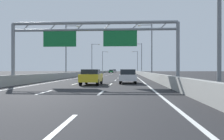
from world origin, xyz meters
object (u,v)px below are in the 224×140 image
at_px(yellow_car, 91,77).
at_px(black_car, 129,72).
at_px(sign_gantry, 93,36).
at_px(streetlamp_right_far, 141,57).
at_px(streetlamp_left_distant, 103,61).
at_px(streetlamp_right_distant, 137,61).
at_px(streetlamp_right_mid, 150,47).
at_px(streetlamp_left_far, 93,57).
at_px(red_car, 128,71).
at_px(silver_car, 114,71).
at_px(streetlamp_left_mid, 67,48).
at_px(white_car, 128,76).
at_px(blue_car, 128,73).
at_px(green_car, 111,71).

distance_m(yellow_car, black_car, 57.64).
bearing_deg(sign_gantry, streetlamp_right_far, 81.60).
distance_m(streetlamp_left_distant, black_car, 30.01).
bearing_deg(streetlamp_left_distant, streetlamp_right_distant, 0.00).
xyz_separation_m(streetlamp_right_mid, streetlamp_left_far, (-14.93, 32.16, 0.00)).
bearing_deg(streetlamp_right_mid, red_car, 93.20).
xyz_separation_m(streetlamp_right_mid, silver_car, (-11.28, 89.29, -4.61)).
xyz_separation_m(streetlamp_left_mid, streetlamp_right_mid, (14.93, 0.00, 0.00)).
relative_size(silver_car, red_car, 1.03).
bearing_deg(black_car, red_car, 90.70).
height_order(sign_gantry, streetlamp_left_mid, streetlamp_left_mid).
relative_size(streetlamp_left_far, streetlamp_right_distant, 1.00).
height_order(streetlamp_right_far, streetlamp_left_distant, same).
relative_size(streetlamp_right_far, white_car, 2.08).
xyz_separation_m(streetlamp_left_mid, silver_car, (3.65, 89.29, -4.61)).
relative_size(sign_gantry, blue_car, 3.88).
bearing_deg(white_car, streetlamp_left_distant, 97.58).
distance_m(streetlamp_left_distant, green_car, 6.65).
xyz_separation_m(streetlamp_right_mid, blue_car, (-4.05, 11.52, -4.63)).
relative_size(streetlamp_left_distant, yellow_car, 2.28).
bearing_deg(streetlamp_right_far, sign_gantry, -98.40).
height_order(white_car, yellow_car, white_car).
bearing_deg(blue_car, red_car, 90.04).
distance_m(streetlamp_right_far, white_car, 50.41).
height_order(blue_car, white_car, blue_car).
relative_size(blue_car, green_car, 0.96).
height_order(streetlamp_right_mid, yellow_car, streetlamp_right_mid).
bearing_deg(streetlamp_right_far, streetlamp_left_distant, 114.91).
xyz_separation_m(streetlamp_right_mid, green_car, (-11.14, 61.44, -4.65)).
xyz_separation_m(blue_car, red_car, (-0.04, 61.72, 0.00)).
relative_size(blue_car, red_car, 1.00).
bearing_deg(red_car, streetlamp_right_far, -84.31).
height_order(streetlamp_left_distant, blue_car, streetlamp_left_distant).
distance_m(streetlamp_left_mid, silver_car, 89.48).
xyz_separation_m(streetlamp_right_mid, yellow_car, (-7.47, -20.61, -4.63)).
bearing_deg(streetlamp_left_distant, streetlamp_right_mid, -76.93).
height_order(silver_car, red_car, silver_car).
bearing_deg(streetlamp_right_mid, black_car, 95.65).
bearing_deg(red_car, sign_gantry, -92.15).
relative_size(streetlamp_right_far, black_car, 2.31).
bearing_deg(streetlamp_left_distant, white_car, -82.42).
distance_m(sign_gantry, streetlamp_right_mid, 20.49).
height_order(silver_car, green_car, silver_car).
bearing_deg(sign_gantry, streetlamp_right_distant, 84.82).
bearing_deg(blue_car, streetlamp_right_far, 78.89).
bearing_deg(streetlamp_right_mid, sign_gantry, -111.66).
xyz_separation_m(streetlamp_left_distant, blue_car, (10.88, -52.80, -4.63)).
xyz_separation_m(streetlamp_left_distant, black_car, (11.28, -27.41, -4.67)).
xyz_separation_m(sign_gantry, streetlamp_left_mid, (-7.37, 19.03, 0.55)).
bearing_deg(silver_car, blue_car, -84.69).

